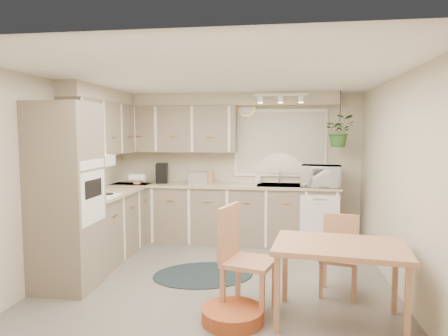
{
  "coord_description": "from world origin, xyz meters",
  "views": [
    {
      "loc": [
        0.7,
        -4.52,
        1.77
      ],
      "look_at": [
        -0.01,
        0.55,
        1.31
      ],
      "focal_mm": 32.0,
      "sensor_mm": 36.0,
      "label": 1
    }
  ],
  "objects": [
    {
      "name": "floor",
      "position": [
        0.0,
        0.0,
        0.0
      ],
      "size": [
        4.2,
        4.2,
        0.0
      ],
      "primitive_type": "plane",
      "color": "slate",
      "rests_on": "ground"
    },
    {
      "name": "ceiling",
      "position": [
        0.0,
        0.0,
        2.4
      ],
      "size": [
        4.2,
        4.2,
        0.0
      ],
      "primitive_type": "plane",
      "color": "white",
      "rests_on": "wall_back"
    },
    {
      "name": "wall_back",
      "position": [
        0.0,
        2.1,
        1.2
      ],
      "size": [
        4.0,
        0.04,
        2.4
      ],
      "primitive_type": "cube",
      "color": "beige",
      "rests_on": "floor"
    },
    {
      "name": "wall_front",
      "position": [
        0.0,
        -2.1,
        1.2
      ],
      "size": [
        4.0,
        0.04,
        2.4
      ],
      "primitive_type": "cube",
      "color": "beige",
      "rests_on": "floor"
    },
    {
      "name": "wall_left",
      "position": [
        -2.0,
        0.0,
        1.2
      ],
      "size": [
        0.04,
        4.2,
        2.4
      ],
      "primitive_type": "cube",
      "color": "beige",
      "rests_on": "floor"
    },
    {
      "name": "wall_right",
      "position": [
        2.0,
        0.0,
        1.2
      ],
      "size": [
        0.04,
        4.2,
        2.4
      ],
      "primitive_type": "cube",
      "color": "beige",
      "rests_on": "floor"
    },
    {
      "name": "base_cab_left",
      "position": [
        -1.7,
        0.88,
        0.45
      ],
      "size": [
        0.6,
        1.85,
        0.9
      ],
      "primitive_type": "cube",
      "color": "gray",
      "rests_on": "floor"
    },
    {
      "name": "base_cab_back",
      "position": [
        -0.2,
        1.8,
        0.45
      ],
      "size": [
        3.6,
        0.6,
        0.9
      ],
      "primitive_type": "cube",
      "color": "gray",
      "rests_on": "floor"
    },
    {
      "name": "counter_left",
      "position": [
        -1.69,
        0.88,
        0.92
      ],
      "size": [
        0.64,
        1.89,
        0.04
      ],
      "primitive_type": "cube",
      "color": "#BEAB8B",
      "rests_on": "base_cab_left"
    },
    {
      "name": "counter_back",
      "position": [
        -0.2,
        1.79,
        0.92
      ],
      "size": [
        3.64,
        0.64,
        0.04
      ],
      "primitive_type": "cube",
      "color": "#BEAB8B",
      "rests_on": "base_cab_back"
    },
    {
      "name": "oven_stack",
      "position": [
        -1.68,
        -0.38,
        1.05
      ],
      "size": [
        0.65,
        0.65,
        2.1
      ],
      "primitive_type": "cube",
      "color": "gray",
      "rests_on": "floor"
    },
    {
      "name": "wall_oven_face",
      "position": [
        -1.35,
        -0.38,
        1.05
      ],
      "size": [
        0.02,
        0.56,
        0.58
      ],
      "primitive_type": "cube",
      "color": "white",
      "rests_on": "oven_stack"
    },
    {
      "name": "upper_cab_left",
      "position": [
        -1.82,
        1.0,
        1.83
      ],
      "size": [
        0.35,
        2.0,
        0.75
      ],
      "primitive_type": "cube",
      "color": "gray",
      "rests_on": "wall_left"
    },
    {
      "name": "upper_cab_back",
      "position": [
        -1.0,
        1.93,
        1.83
      ],
      "size": [
        2.0,
        0.35,
        0.75
      ],
      "primitive_type": "cube",
      "color": "gray",
      "rests_on": "wall_back"
    },
    {
      "name": "soffit_left",
      "position": [
        -1.85,
        1.0,
        2.3
      ],
      "size": [
        0.3,
        2.0,
        0.2
      ],
      "primitive_type": "cube",
      "color": "beige",
      "rests_on": "wall_left"
    },
    {
      "name": "soffit_back",
      "position": [
        -0.2,
        1.95,
        2.3
      ],
      "size": [
        3.6,
        0.3,
        0.2
      ],
      "primitive_type": "cube",
      "color": "beige",
      "rests_on": "wall_back"
    },
    {
      "name": "cooktop",
      "position": [
        -1.68,
        0.3,
        0.94
      ],
      "size": [
        0.52,
        0.58,
        0.02
      ],
      "primitive_type": "cube",
      "color": "white",
      "rests_on": "counter_left"
    },
    {
      "name": "range_hood",
      "position": [
        -1.7,
        0.3,
        1.4
      ],
      "size": [
        0.4,
        0.6,
        0.14
      ],
      "primitive_type": "cube",
      "color": "white",
      "rests_on": "upper_cab_left"
    },
    {
      "name": "window_blinds",
      "position": [
        0.7,
        2.07,
        1.6
      ],
      "size": [
        1.4,
        0.02,
        1.0
      ],
      "primitive_type": "cube",
      "color": "silver",
      "rests_on": "wall_back"
    },
    {
      "name": "window_frame",
      "position": [
        0.7,
        2.08,
        1.6
      ],
      "size": [
        1.5,
        0.02,
        1.1
      ],
      "primitive_type": "cube",
      "color": "white",
      "rests_on": "wall_back"
    },
    {
      "name": "sink",
      "position": [
        0.7,
        1.8,
        0.9
      ],
      "size": [
        0.7,
        0.48,
        0.1
      ],
      "primitive_type": "cube",
      "color": "#A0A2A7",
      "rests_on": "counter_back"
    },
    {
      "name": "dishwasher_front",
      "position": [
        1.3,
        1.49,
        0.42
      ],
      "size": [
        0.58,
        0.02,
        0.83
      ],
      "primitive_type": "cube",
      "color": "white",
      "rests_on": "base_cab_back"
    },
    {
      "name": "track_light_bar",
      "position": [
        0.7,
        1.55,
        2.33
      ],
      "size": [
        0.8,
        0.04,
        0.04
      ],
      "primitive_type": "cube",
      "color": "white",
      "rests_on": "ceiling"
    },
    {
      "name": "wall_clock",
      "position": [
        0.15,
        2.07,
        2.18
      ],
      "size": [
        0.3,
        0.03,
        0.3
      ],
      "primitive_type": "cylinder",
      "rotation": [
        1.57,
        0.0,
        0.0
      ],
      "color": "#ECB053",
      "rests_on": "wall_back"
    },
    {
      "name": "dining_table",
      "position": [
        1.26,
        -0.81,
        0.37
      ],
      "size": [
        1.27,
        0.93,
        0.75
      ],
      "primitive_type": "cube",
      "rotation": [
        0.0,
        0.0,
        -0.12
      ],
      "color": "tan",
      "rests_on": "floor"
    },
    {
      "name": "chair_left",
      "position": [
        0.41,
        -0.68,
        0.52
      ],
      "size": [
        0.6,
        0.6,
        1.05
      ],
      "primitive_type": "cube",
      "rotation": [
        0.0,
        0.0,
        -1.85
      ],
      "color": "tan",
      "rests_on": "floor"
    },
    {
      "name": "chair_back",
      "position": [
        1.35,
        -0.16,
        0.43
      ],
      "size": [
        0.48,
        0.48,
        0.86
      ],
      "primitive_type": "cube",
      "rotation": [
        0.0,
        0.0,
        2.91
      ],
      "color": "tan",
      "rests_on": "floor"
    },
    {
      "name": "braided_rug",
      "position": [
        -0.23,
        0.23,
        0.01
      ],
      "size": [
        1.48,
        1.28,
        0.01
      ],
      "primitive_type": "ellipsoid",
      "rotation": [
        0.0,
        0.0,
        0.32
      ],
      "color": "black",
      "rests_on": "floor"
    },
    {
      "name": "pet_bed",
      "position": [
        0.28,
        -0.95,
        0.07
      ],
      "size": [
        0.77,
        0.77,
        0.13
      ],
      "primitive_type": "cylinder",
      "rotation": [
        0.0,
        0.0,
        -0.42
      ],
      "color": "#A94421",
      "rests_on": "floor"
    },
    {
      "name": "microwave",
      "position": [
        1.33,
        1.7,
        1.14
      ],
      "size": [
        0.63,
        0.41,
        0.4
      ],
      "primitive_type": "imported",
      "rotation": [
        0.0,
        0.0,
        -0.13
      ],
      "color": "white",
      "rests_on": "counter_back"
    },
    {
      "name": "soap_bottle",
      "position": [
        0.36,
        1.95,
        0.98
      ],
      "size": [
        0.12,
        0.2,
        0.09
      ],
      "primitive_type": "imported",
      "rotation": [
        0.0,
        0.0,
        -0.15
      ],
      "color": "white",
      "rests_on": "counter_back"
    },
    {
      "name": "hanging_plant",
      "position": [
        1.59,
        1.7,
        1.74
      ],
      "size": [
        0.49,
        0.53,
        0.37
      ],
      "primitive_type": "imported",
      "rotation": [
        0.0,
        0.0,
        -0.13
      ],
      "color": "#2F5E25",
      "rests_on": "ceiling"
    },
    {
      "name": "coffee_maker",
      "position": [
        -1.22,
        1.8,
        1.1
      ],
      "size": [
        0.22,
        0.25,
        0.33
      ],
      "primitive_type": "cube",
      "rotation": [
        0.0,
        0.0,
        0.17
      ],
      "color": "black",
      "rests_on": "counter_back"
    },
    {
      "name": "toaster",
      "position": [
        -0.63,
        1.82,
        1.03
      ],
      "size": [
        0.35,
        0.25,
        0.19
      ],
      "primitive_type": "cube",
      "rotation": [
        0.0,
        0.0,
        0.25
      ],
      "color": "#A0A2A7",
      "rests_on": "counter_back"
    },
    {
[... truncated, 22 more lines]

